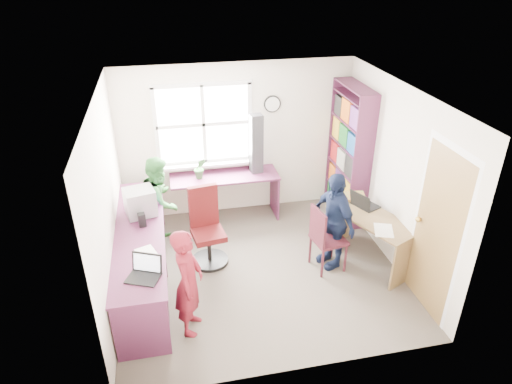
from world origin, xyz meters
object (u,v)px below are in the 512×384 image
Objects in this scene: swivel_chair at (207,231)px; person_green at (161,201)px; right_desk at (371,230)px; potted_plant at (200,168)px; person_navy at (334,220)px; bookshelf at (349,156)px; laptop_right at (363,203)px; laptop_left at (145,272)px; l_desk at (158,267)px; wooden_chair at (324,237)px; crt_monitor at (140,202)px; cd_tower at (256,144)px; person_red at (189,282)px.

swivel_chair is 0.81× the size of person_green.
right_desk is 1.23× the size of swivel_chair.
right_desk is at bearing -21.58° from swivel_chair.
person_navy is (1.59, -1.46, -0.23)m from potted_plant.
bookshelf is at bearing 58.98° from right_desk.
bookshelf is (0.15, 1.30, 0.49)m from right_desk.
laptop_right is 1.32× the size of potted_plant.
laptop_left is at bearing -147.01° from bookshelf.
swivel_chair reaches higher than l_desk.
bookshelf reaches higher than potted_plant.
laptop_right is (2.90, 0.98, -0.05)m from laptop_left.
wooden_chair is 2.22× the size of laptop_left.
potted_plant is at bearing 79.46° from swivel_chair.
swivel_chair is at bearing -91.90° from potted_plant.
laptop_left is at bearing -172.01° from person_green.
swivel_chair is 2.59× the size of laptop_left.
laptop_left is at bearing -173.01° from wooden_chair.
laptop_left is (0.05, -1.30, -0.13)m from crt_monitor.
cd_tower is (-1.39, 0.28, 0.21)m from bookshelf.
laptop_left is (-0.77, -1.18, 0.34)m from swivel_chair.
person_green is at bearing -142.68° from potted_plant.
cd_tower is (1.56, 1.75, 0.75)m from l_desk.
bookshelf is 2.50m from swivel_chair.
potted_plant is at bearing 5.40° from person_red.
bookshelf is 6.43× the size of potted_plant.
wooden_chair reaches higher than right_desk.
crt_monitor is 0.33× the size of person_green.
bookshelf is 3.20m from crt_monitor.
l_desk reaches higher than right_desk.
laptop_right is (-0.17, -1.01, -0.25)m from bookshelf.
cd_tower is (0.91, 1.09, 0.75)m from swivel_chair.
laptop_right is (0.65, 0.31, 0.25)m from wooden_chair.
crt_monitor is at bearing 165.75° from person_green.
person_green is (0.08, 1.23, 0.22)m from l_desk.
cd_tower is 0.69× the size of person_green.
laptop_left is 2.52m from person_navy.
person_navy reaches higher than right_desk.
cd_tower is (1.68, 2.27, 0.41)m from laptop_left.
cd_tower is at bearing -170.32° from person_navy.
bookshelf is 4.88× the size of laptop_right.
wooden_chair is (2.14, 0.15, 0.05)m from l_desk.
bookshelf reaches higher than person_green.
cd_tower reaches higher than crt_monitor.
person_red is at bearing -113.33° from swivel_chair.
swivel_chair reaches higher than right_desk.
person_navy is at bearing 5.87° from l_desk.
cd_tower is 0.92m from potted_plant.
person_navy reaches higher than swivel_chair.
person_green is (-2.88, -0.24, -0.33)m from bookshelf.
cd_tower is at bearing 18.83° from laptop_right.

